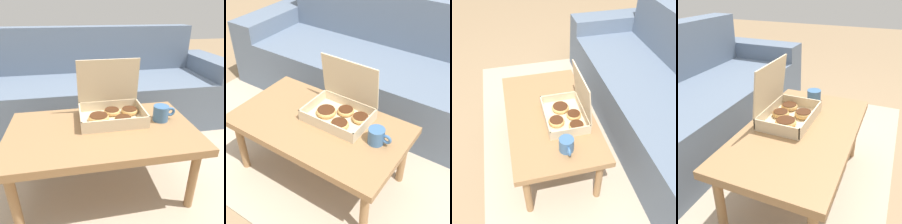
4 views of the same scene
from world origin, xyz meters
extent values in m
plane|color=#937756|center=(0.00, 0.00, 0.00)|extent=(12.00, 12.00, 0.00)
cube|color=tan|center=(0.00, 0.30, 0.01)|extent=(2.64, 1.84, 0.01)
cube|color=slate|center=(0.00, 0.64, 0.21)|extent=(2.04, 0.59, 0.41)
cube|color=slate|center=(0.00, 1.04, 0.41)|extent=(2.04, 0.20, 0.82)
cube|color=slate|center=(1.14, 0.74, 0.28)|extent=(0.24, 0.79, 0.56)
cube|color=#997047|center=(0.00, -0.12, 0.38)|extent=(0.97, 0.56, 0.04)
cylinder|color=#997047|center=(-0.43, -0.34, 0.18)|extent=(0.04, 0.04, 0.36)
cylinder|color=#997047|center=(0.43, -0.34, 0.18)|extent=(0.04, 0.04, 0.36)
cylinder|color=#997047|center=(-0.43, 0.10, 0.18)|extent=(0.04, 0.04, 0.36)
cylinder|color=#997047|center=(0.43, 0.10, 0.18)|extent=(0.04, 0.04, 0.36)
cube|color=beige|center=(0.07, -0.04, 0.41)|extent=(0.35, 0.25, 0.01)
cube|color=beige|center=(0.07, -0.16, 0.44)|extent=(0.35, 0.01, 0.06)
cube|color=beige|center=(0.07, 0.09, 0.44)|extent=(0.35, 0.01, 0.06)
cube|color=beige|center=(-0.10, -0.04, 0.44)|extent=(0.01, 0.25, 0.06)
cube|color=beige|center=(0.24, -0.04, 0.44)|extent=(0.01, 0.25, 0.06)
cube|color=beige|center=(0.07, 0.08, 0.60)|extent=(0.35, 0.04, 0.25)
torus|color=tan|center=(0.18, 0.01, 0.43)|extent=(0.10, 0.10, 0.03)
cylinder|color=#472614|center=(0.18, 0.01, 0.44)|extent=(0.08, 0.08, 0.01)
torus|color=tan|center=(0.08, 0.02, 0.43)|extent=(0.09, 0.09, 0.03)
cylinder|color=#472614|center=(0.08, 0.02, 0.43)|extent=(0.08, 0.08, 0.01)
torus|color=tan|center=(0.12, -0.10, 0.43)|extent=(0.10, 0.10, 0.03)
cylinder|color=#472614|center=(0.12, -0.10, 0.44)|extent=(0.08, 0.08, 0.02)
torus|color=tan|center=(-0.01, -0.04, 0.43)|extent=(0.11, 0.11, 0.03)
cylinder|color=#472614|center=(-0.01, -0.04, 0.44)|extent=(0.10, 0.10, 0.02)
cylinder|color=#3D6693|center=(0.33, -0.09, 0.45)|extent=(0.08, 0.08, 0.09)
torus|color=#3D6693|center=(0.39, -0.09, 0.45)|extent=(0.05, 0.02, 0.05)
camera|label=1|loc=(-0.13, -1.10, 0.97)|focal=35.00mm
camera|label=2|loc=(0.83, -1.16, 1.48)|focal=50.00mm
camera|label=3|loc=(1.28, -0.33, 1.55)|focal=42.00mm
camera|label=4|loc=(-1.10, -0.53, 1.10)|focal=42.00mm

